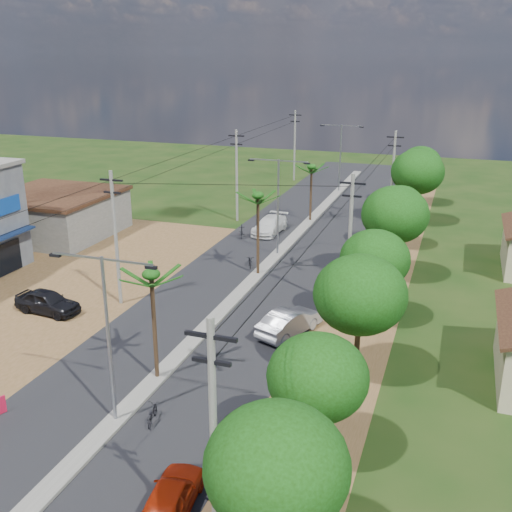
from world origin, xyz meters
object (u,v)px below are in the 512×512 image
Objects in this scene: car_red_near at (171,498)px; moto_rider_east at (152,415)px; car_silver_mid at (290,323)px; car_parked_dark at (48,302)px; car_white_far at (270,225)px.

car_red_near reaches higher than moto_rider_east.
car_silver_mid is 3.07× the size of moto_rider_east.
moto_rider_east is (-3.40, -10.71, -0.37)m from car_silver_mid.
car_parked_dark reaches higher than car_red_near.
car_silver_mid reaches higher than car_white_far.
car_silver_mid is 0.90× the size of car_white_far.
car_white_far reaches higher than car_parked_dark.
moto_rider_east is (12.19, -8.58, -0.35)m from car_parked_dark.
car_red_near is at bearing 111.10° from car_silver_mid.
car_red_near is 20.57m from car_parked_dark.
car_silver_mid is at bearing -77.37° from car_parked_dark.
car_silver_mid is 21.03m from car_white_far.
car_red_near is at bearing -74.37° from car_white_far.
car_silver_mid is 11.24m from moto_rider_east.
car_silver_mid is 1.06× the size of car_parked_dark.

